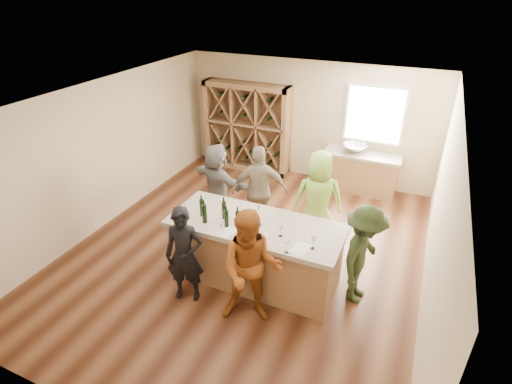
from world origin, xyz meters
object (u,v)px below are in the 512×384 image
at_px(tasting_counter_base, 256,254).
at_px(person_server, 362,255).
at_px(wine_bottle_e, 238,219).
at_px(sink, 354,148).
at_px(person_far_mid, 260,191).
at_px(wine_bottle_b, 204,214).
at_px(person_far_left, 217,183).
at_px(wine_bottle_a, 202,208).
at_px(person_far_right, 318,199).
at_px(person_near_right, 251,269).
at_px(wine_bottle_d, 226,219).
at_px(wine_bottle_c, 224,210).
at_px(person_near_left, 185,255).
at_px(wine_rack, 247,128).
at_px(wine_bottle_f, 251,226).

xyz_separation_m(tasting_counter_base, person_server, (1.62, 0.22, 0.31)).
relative_size(tasting_counter_base, wine_bottle_e, 9.83).
height_order(sink, person_far_mid, person_far_mid).
distance_m(wine_bottle_b, person_far_left, 1.87).
xyz_separation_m(wine_bottle_a, person_far_right, (1.46, 1.55, -0.31)).
relative_size(person_near_right, person_far_right, 0.99).
relative_size(wine_bottle_e, person_far_right, 0.15).
bearing_deg(wine_bottle_d, person_far_right, 59.88).
height_order(wine_bottle_c, person_near_left, person_near_left).
bearing_deg(sink, tasting_counter_base, -101.16).
distance_m(wine_rack, wine_bottle_b, 4.34).
relative_size(wine_bottle_e, person_far_mid, 0.15).
relative_size(wine_bottle_b, person_near_left, 0.20).
relative_size(wine_rack, wine_bottle_a, 7.73).
distance_m(wine_rack, person_far_left, 2.55).
height_order(wine_bottle_a, person_near_left, person_near_left).
relative_size(person_near_right, wine_bottle_f, 5.97).
distance_m(wine_bottle_b, person_near_left, 0.69).
height_order(wine_bottle_e, person_near_right, person_near_right).
bearing_deg(person_far_mid, tasting_counter_base, 87.06).
height_order(person_far_mid, person_far_left, person_far_mid).
distance_m(wine_rack, wine_bottle_d, 4.42).
relative_size(tasting_counter_base, wine_bottle_f, 8.67).
bearing_deg(person_server, person_far_left, 77.05).
bearing_deg(person_far_mid, wine_bottle_b, 58.30).
height_order(tasting_counter_base, person_far_left, person_far_left).
height_order(wine_bottle_e, person_server, person_server).
bearing_deg(tasting_counter_base, wine_bottle_d, -145.39).
xyz_separation_m(wine_rack, person_server, (3.57, -3.66, -0.29)).
xyz_separation_m(person_server, person_far_right, (-1.02, 1.20, 0.09)).
xyz_separation_m(sink, person_near_right, (-0.46, -4.62, -0.12)).
relative_size(wine_bottle_b, person_server, 0.19).
distance_m(sink, tasting_counter_base, 3.91).
bearing_deg(tasting_counter_base, person_near_right, -70.33).
xyz_separation_m(wine_bottle_b, wine_bottle_f, (0.78, -0.01, -0.00)).
distance_m(wine_rack, wine_bottle_a, 4.16).
xyz_separation_m(sink, wine_bottle_d, (-1.12, -4.06, 0.21)).
height_order(tasting_counter_base, person_near_left, person_near_left).
xyz_separation_m(wine_rack, tasting_counter_base, (1.95, -3.88, -0.60)).
distance_m(wine_rack, sink, 2.70).
distance_m(person_far_mid, person_far_left, 0.94).
bearing_deg(person_far_left, person_near_right, 146.08).
xyz_separation_m(person_near_right, person_far_mid, (-0.80, 2.14, -0.01)).
xyz_separation_m(wine_rack, wine_bottle_a, (1.09, -4.01, 0.12)).
bearing_deg(wine_bottle_e, wine_bottle_b, -169.09).
xyz_separation_m(wine_bottle_c, person_far_mid, (0.01, 1.38, -0.34)).
relative_size(wine_rack, person_server, 1.35).
bearing_deg(wine_bottle_a, person_server, 8.14).
height_order(sink, wine_bottle_b, wine_bottle_b).
bearing_deg(wine_bottle_d, person_far_mid, 94.96).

